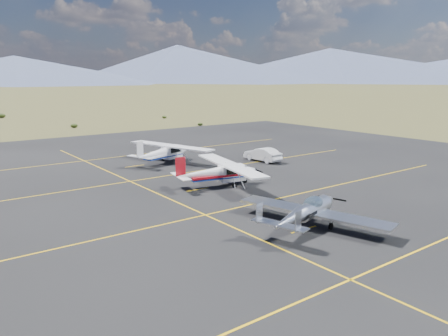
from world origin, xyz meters
name	(u,v)px	position (x,y,z in m)	size (l,w,h in m)	color
ground	(296,206)	(0.00, 0.00, 0.00)	(1600.00, 1600.00, 0.00)	#383D1C
apron	(232,185)	(0.00, 7.00, 0.00)	(72.00, 72.00, 0.02)	black
aircraft_low_wing	(307,211)	(-2.61, -3.35, 0.98)	(6.88, 9.37, 2.04)	silver
aircraft_cessna	(218,172)	(-1.08, 7.41, 1.14)	(6.39, 10.13, 2.56)	white
aircraft_plain	(164,152)	(-0.06, 18.02, 1.15)	(6.92, 10.10, 2.58)	white
sedan	(263,154)	(8.53, 13.03, 0.70)	(1.46, 4.19, 1.38)	white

